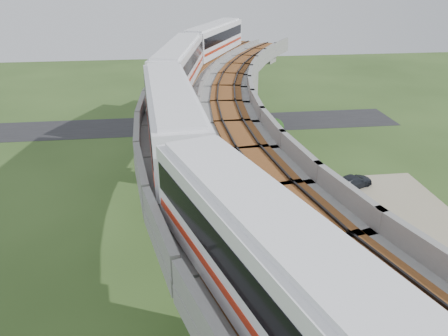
% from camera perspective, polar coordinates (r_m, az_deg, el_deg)
% --- Properties ---
extents(ground, '(160.00, 160.00, 0.00)m').
position_cam_1_polar(ground, '(35.26, -2.56, -10.34)').
color(ground, '#2F471C').
rests_on(ground, ground).
extents(dirt_lot, '(18.00, 26.00, 0.04)m').
position_cam_1_polar(dirt_lot, '(37.21, 20.09, -9.92)').
color(dirt_lot, gray).
rests_on(dirt_lot, ground).
extents(asphalt_road, '(60.00, 8.00, 0.03)m').
position_cam_1_polar(asphalt_road, '(62.21, -4.90, 5.65)').
color(asphalt_road, '#232326').
rests_on(asphalt_road, ground).
extents(viaduct, '(19.58, 73.98, 11.40)m').
position_cam_1_polar(viaduct, '(31.45, 4.14, 3.81)').
color(viaduct, '#99968E').
rests_on(viaduct, ground).
extents(metro_train, '(11.96, 61.26, 3.64)m').
position_cam_1_polar(metro_train, '(32.73, -2.66, 10.67)').
color(metro_train, white).
rests_on(metro_train, ground).
extents(fence, '(3.87, 38.73, 1.50)m').
position_cam_1_polar(fence, '(36.72, 12.92, -8.05)').
color(fence, '#2D382D').
rests_on(fence, ground).
extents(tree_0, '(2.60, 2.60, 3.30)m').
position_cam_1_polar(tree_0, '(54.84, 6.49, 5.34)').
color(tree_0, '#382314').
rests_on(tree_0, ground).
extents(tree_1, '(1.95, 1.95, 2.41)m').
position_cam_1_polar(tree_1, '(49.06, 5.86, 2.22)').
color(tree_1, '#382314').
rests_on(tree_1, ground).
extents(tree_2, '(1.92, 1.92, 2.37)m').
position_cam_1_polar(tree_2, '(45.20, 5.65, 0.17)').
color(tree_2, '#382314').
rests_on(tree_2, ground).
extents(tree_3, '(3.10, 3.10, 3.65)m').
position_cam_1_polar(tree_3, '(36.75, 8.46, -4.75)').
color(tree_3, '#382314').
rests_on(tree_3, ground).
extents(tree_4, '(1.97, 1.97, 3.00)m').
position_cam_1_polar(tree_4, '(30.35, 10.45, -12.35)').
color(tree_4, '#382314').
rests_on(tree_4, ground).
extents(tree_5, '(3.05, 3.05, 3.78)m').
position_cam_1_polar(tree_5, '(26.28, 17.73, -19.25)').
color(tree_5, '#382314').
rests_on(tree_5, ground).
extents(car_white, '(2.96, 4.12, 1.30)m').
position_cam_1_polar(car_white, '(34.24, 24.37, -12.68)').
color(car_white, white).
rests_on(car_white, dirt_lot).
extents(car_dark, '(4.88, 3.67, 1.32)m').
position_cam_1_polar(car_dark, '(45.67, 16.47, -1.71)').
color(car_dark, black).
rests_on(car_dark, dirt_lot).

